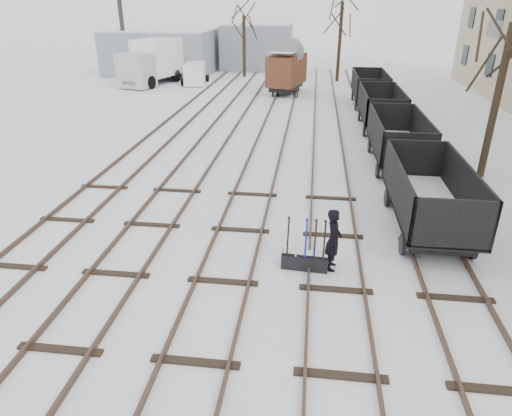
% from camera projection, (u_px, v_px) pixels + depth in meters
% --- Properties ---
extents(ground, '(120.00, 120.00, 0.00)m').
position_uv_depth(ground, '(223.00, 282.00, 12.24)').
color(ground, white).
rests_on(ground, ground).
extents(tracks, '(13.90, 52.00, 0.16)m').
position_uv_depth(tracks, '(271.00, 138.00, 24.52)').
color(tracks, black).
rests_on(tracks, ground).
extents(shed_left, '(10.00, 8.00, 4.10)m').
position_uv_depth(shed_left, '(163.00, 51.00, 45.26)').
color(shed_left, gray).
rests_on(shed_left, ground).
extents(shed_right, '(7.00, 6.00, 4.50)m').
position_uv_depth(shed_right, '(257.00, 47.00, 47.75)').
color(shed_right, gray).
rests_on(shed_right, ground).
extents(ground_frame, '(1.33, 0.52, 1.49)m').
position_uv_depth(ground_frame, '(305.00, 259.00, 12.77)').
color(ground_frame, black).
rests_on(ground_frame, ground).
extents(worker, '(0.47, 0.68, 1.81)m').
position_uv_depth(worker, '(333.00, 240.00, 12.52)').
color(worker, black).
rests_on(worker, ground).
extents(freight_wagon_a, '(2.19, 5.47, 2.23)m').
position_uv_depth(freight_wagon_a, '(428.00, 205.00, 14.71)').
color(freight_wagon_a, black).
rests_on(freight_wagon_a, ground).
extents(freight_wagon_b, '(2.19, 5.47, 2.23)m').
position_uv_depth(freight_wagon_b, '(397.00, 147.00, 20.47)').
color(freight_wagon_b, black).
rests_on(freight_wagon_b, ground).
extents(freight_wagon_c, '(2.19, 5.47, 2.23)m').
position_uv_depth(freight_wagon_c, '(380.00, 114.00, 26.23)').
color(freight_wagon_c, black).
rests_on(freight_wagon_c, ground).
extents(freight_wagon_d, '(2.19, 5.47, 2.23)m').
position_uv_depth(freight_wagon_d, '(369.00, 93.00, 31.99)').
color(freight_wagon_d, black).
rests_on(freight_wagon_d, ground).
extents(box_van_wagon, '(3.22, 4.68, 3.25)m').
position_uv_depth(box_van_wagon, '(287.00, 69.00, 35.37)').
color(box_van_wagon, black).
rests_on(box_van_wagon, ground).
extents(lorry, '(4.15, 8.50, 3.70)m').
position_uv_depth(lorry, '(156.00, 61.00, 39.87)').
color(lorry, black).
rests_on(lorry, ground).
extents(panel_van, '(2.34, 4.14, 1.72)m').
position_uv_depth(panel_van, '(195.00, 73.00, 39.88)').
color(panel_van, white).
rests_on(panel_van, ground).
extents(crane, '(2.22, 5.03, 8.47)m').
position_uv_depth(crane, '(126.00, 52.00, 43.47)').
color(crane, '#2A2A2E').
rests_on(crane, ground).
extents(tree_near, '(0.30, 0.30, 6.12)m').
position_uv_depth(tree_near, '(496.00, 104.00, 18.22)').
color(tree_near, black).
rests_on(tree_near, ground).
extents(tree_far_left, '(0.30, 0.30, 5.45)m').
position_uv_depth(tree_far_left, '(244.00, 47.00, 42.73)').
color(tree_far_left, black).
rests_on(tree_far_left, ground).
extents(tree_far_right, '(0.30, 0.30, 6.63)m').
position_uv_depth(tree_far_right, '(340.00, 42.00, 40.22)').
color(tree_far_right, black).
rests_on(tree_far_right, ground).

